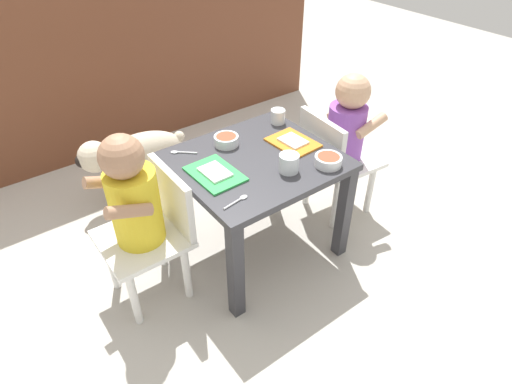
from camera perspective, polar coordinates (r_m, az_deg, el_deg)
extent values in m
plane|color=#B2ADA3|center=(1.86, 0.00, -6.98)|extent=(7.00, 7.00, 0.00)
cube|color=brown|center=(2.57, -17.44, 17.17)|extent=(2.37, 0.30, 0.97)
cube|color=#333338|center=(1.60, 0.00, 4.02)|extent=(0.57, 0.52, 0.03)
cube|color=#333338|center=(1.48, -2.66, -10.30)|extent=(0.04, 0.04, 0.41)
cube|color=#333338|center=(1.74, 11.36, -2.69)|extent=(0.04, 0.04, 0.41)
cube|color=#333338|center=(1.78, -11.04, -1.38)|extent=(0.04, 0.04, 0.41)
cube|color=#333338|center=(2.00, 1.95, 4.03)|extent=(0.04, 0.04, 0.41)
cube|color=white|center=(1.56, -14.54, -5.91)|extent=(0.28, 0.28, 0.02)
cube|color=white|center=(1.51, -10.87, -0.74)|extent=(0.03, 0.27, 0.22)
cylinder|color=yellow|center=(1.47, -15.38, -1.85)|extent=(0.16, 0.16, 0.26)
sphere|color=#A87A5B|center=(1.35, -17.08, 4.42)|extent=(0.14, 0.14, 0.14)
cylinder|color=white|center=(1.70, -18.30, -8.66)|extent=(0.03, 0.03, 0.26)
cylinder|color=white|center=(1.57, -15.59, -13.05)|extent=(0.03, 0.03, 0.26)
cylinder|color=white|center=(1.74, -12.25, -6.10)|extent=(0.03, 0.03, 0.26)
cylinder|color=white|center=(1.61, -9.04, -10.10)|extent=(0.03, 0.03, 0.26)
cylinder|color=#A87A5B|center=(1.49, -18.90, 1.25)|extent=(0.15, 0.04, 0.09)
cylinder|color=#A87A5B|center=(1.35, -16.15, -2.40)|extent=(0.15, 0.04, 0.09)
cube|color=white|center=(1.94, 11.08, 4.22)|extent=(0.30, 0.30, 0.02)
cube|color=white|center=(1.80, 8.44, 6.27)|extent=(0.05, 0.27, 0.22)
cylinder|color=purple|center=(1.87, 11.54, 7.53)|extent=(0.15, 0.15, 0.24)
sphere|color=tan|center=(1.80, 12.50, 12.66)|extent=(0.14, 0.14, 0.14)
cylinder|color=white|center=(2.02, 14.60, 0.41)|extent=(0.03, 0.03, 0.26)
cylinder|color=white|center=(2.13, 10.93, 3.14)|extent=(0.03, 0.03, 0.26)
cylinder|color=white|center=(1.90, 10.29, -1.49)|extent=(0.03, 0.03, 0.26)
cylinder|color=white|center=(2.02, 6.65, 1.50)|extent=(0.03, 0.03, 0.26)
cylinder|color=tan|center=(1.83, 14.75, 8.33)|extent=(0.15, 0.05, 0.09)
cylinder|color=tan|center=(1.93, 11.14, 10.55)|extent=(0.15, 0.05, 0.09)
ellipsoid|color=beige|center=(2.09, -14.37, 4.87)|extent=(0.39, 0.21, 0.20)
sphere|color=beige|center=(2.03, -20.32, 4.31)|extent=(0.14, 0.14, 0.14)
sphere|color=black|center=(2.03, -21.60, 3.79)|extent=(0.06, 0.06, 0.06)
torus|color=green|center=(2.04, -19.21, 4.27)|extent=(0.05, 0.12, 0.12)
sphere|color=beige|center=(2.11, -9.94, 7.15)|extent=(0.05, 0.05, 0.05)
cylinder|color=beige|center=(2.20, -16.70, 1.32)|extent=(0.04, 0.04, 0.14)
cylinder|color=beige|center=(2.11, -15.96, -0.05)|extent=(0.04, 0.04, 0.14)
cylinder|color=beige|center=(2.23, -11.68, 2.89)|extent=(0.04, 0.04, 0.14)
cylinder|color=beige|center=(2.15, -10.76, 1.59)|extent=(0.04, 0.04, 0.14)
cube|color=green|center=(1.51, -5.35, 2.37)|extent=(0.15, 0.20, 0.01)
cube|color=white|center=(1.50, -5.37, 2.62)|extent=(0.08, 0.11, 0.01)
cube|color=orange|center=(1.68, 4.81, 6.42)|extent=(0.15, 0.19, 0.01)
cube|color=white|center=(1.68, 4.82, 6.66)|extent=(0.08, 0.10, 0.01)
cylinder|color=white|center=(1.51, 4.30, 3.78)|extent=(0.07, 0.07, 0.06)
cylinder|color=silver|center=(1.52, 4.28, 3.27)|extent=(0.06, 0.06, 0.03)
cylinder|color=white|center=(1.81, 2.86, 9.79)|extent=(0.06, 0.06, 0.06)
cylinder|color=silver|center=(1.82, 2.85, 9.43)|extent=(0.05, 0.05, 0.03)
cylinder|color=white|center=(1.56, 9.35, 4.03)|extent=(0.10, 0.10, 0.04)
cylinder|color=#D84C33|center=(1.56, 9.41, 4.49)|extent=(0.08, 0.08, 0.01)
cylinder|color=white|center=(1.67, -3.88, 6.71)|extent=(0.09, 0.09, 0.04)
cylinder|color=#D84C33|center=(1.66, -3.90, 7.16)|extent=(0.08, 0.08, 0.01)
cylinder|color=silver|center=(1.37, -3.05, -1.53)|extent=(0.08, 0.02, 0.01)
ellipsoid|color=silver|center=(1.40, -1.63, -0.67)|extent=(0.03, 0.02, 0.01)
cylinder|color=silver|center=(1.64, -8.95, 5.08)|extent=(0.06, 0.05, 0.01)
ellipsoid|color=silver|center=(1.65, -10.56, 5.13)|extent=(0.03, 0.03, 0.01)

